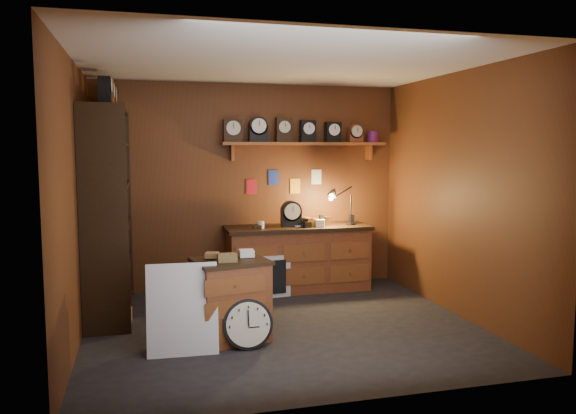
{
  "coord_description": "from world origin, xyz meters",
  "views": [
    {
      "loc": [
        -1.39,
        -5.52,
        1.86
      ],
      "look_at": [
        0.14,
        0.35,
        1.22
      ],
      "focal_mm": 35.0,
      "sensor_mm": 36.0,
      "label": 1
    }
  ],
  "objects_px": {
    "workbench": "(298,254)",
    "low_cabinet": "(231,296)",
    "big_round_clock": "(248,324)",
    "shelving_unit": "(105,203)"
  },
  "relations": [
    {
      "from": "workbench",
      "to": "low_cabinet",
      "type": "xyz_separation_m",
      "value": [
        -1.15,
        -1.69,
        -0.05
      ]
    },
    {
      "from": "workbench",
      "to": "big_round_clock",
      "type": "xyz_separation_m",
      "value": [
        -1.04,
        -1.99,
        -0.24
      ]
    },
    {
      "from": "workbench",
      "to": "big_round_clock",
      "type": "height_order",
      "value": "workbench"
    },
    {
      "from": "shelving_unit",
      "to": "big_round_clock",
      "type": "distance_m",
      "value": 2.24
    },
    {
      "from": "shelving_unit",
      "to": "low_cabinet",
      "type": "bearing_deg",
      "value": -44.52
    },
    {
      "from": "shelving_unit",
      "to": "big_round_clock",
      "type": "height_order",
      "value": "shelving_unit"
    },
    {
      "from": "workbench",
      "to": "big_round_clock",
      "type": "distance_m",
      "value": 2.25
    },
    {
      "from": "shelving_unit",
      "to": "workbench",
      "type": "bearing_deg",
      "value": 11.83
    },
    {
      "from": "workbench",
      "to": "big_round_clock",
      "type": "bearing_deg",
      "value": -117.59
    },
    {
      "from": "shelving_unit",
      "to": "low_cabinet",
      "type": "distance_m",
      "value": 1.89
    }
  ]
}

